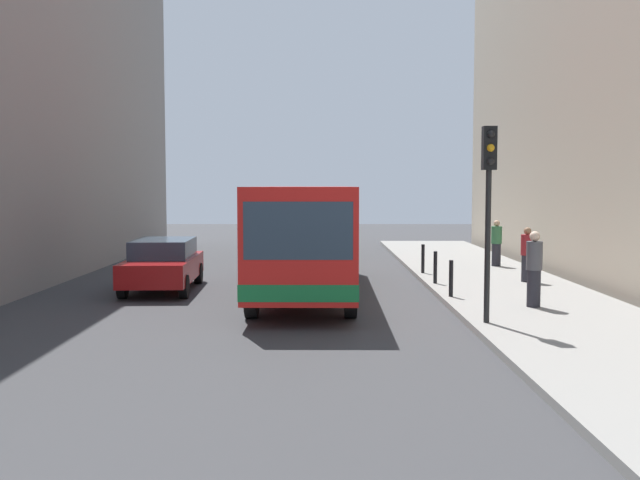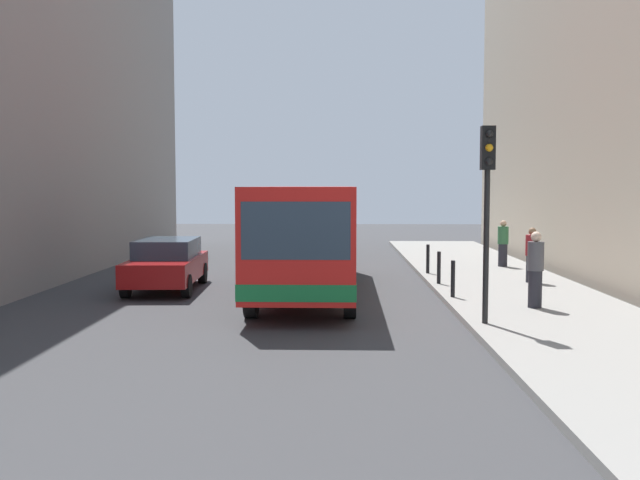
# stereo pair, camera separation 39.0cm
# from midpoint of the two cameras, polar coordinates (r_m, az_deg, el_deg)

# --- Properties ---
(ground_plane) EXTENTS (80.00, 80.00, 0.00)m
(ground_plane) POSITION_cam_midpoint_polar(r_m,az_deg,el_deg) (18.42, 0.54, -5.19)
(ground_plane) COLOR #38383A
(sidewalk) EXTENTS (4.40, 40.00, 0.15)m
(sidewalk) POSITION_cam_midpoint_polar(r_m,az_deg,el_deg) (19.12, 17.00, -4.81)
(sidewalk) COLOR gray
(sidewalk) RESTS_ON ground
(bus) EXTENTS (2.64, 11.05, 3.00)m
(bus) POSITION_cam_midpoint_polar(r_m,az_deg,el_deg) (20.59, -0.34, 0.63)
(bus) COLOR red
(bus) RESTS_ON ground
(car_beside_bus) EXTENTS (2.00, 4.47, 1.48)m
(car_beside_bus) POSITION_cam_midpoint_polar(r_m,az_deg,el_deg) (21.62, -11.36, -1.78)
(car_beside_bus) COLOR maroon
(car_beside_bus) RESTS_ON ground
(car_behind_bus) EXTENTS (1.90, 4.42, 1.48)m
(car_behind_bus) POSITION_cam_midpoint_polar(r_m,az_deg,el_deg) (30.74, -0.86, 0.06)
(car_behind_bus) COLOR black
(car_behind_bus) RESTS_ON ground
(traffic_light) EXTENTS (0.28, 0.33, 4.10)m
(traffic_light) POSITION_cam_midpoint_polar(r_m,az_deg,el_deg) (15.53, 13.64, 4.07)
(traffic_light) COLOR black
(traffic_light) RESTS_ON sidewalk
(bollard_near) EXTENTS (0.11, 0.11, 0.95)m
(bollard_near) POSITION_cam_midpoint_polar(r_m,az_deg,el_deg) (19.23, 10.91, -2.99)
(bollard_near) COLOR black
(bollard_near) RESTS_ON sidewalk
(bollard_mid) EXTENTS (0.11, 0.11, 0.95)m
(bollard_mid) POSITION_cam_midpoint_polar(r_m,az_deg,el_deg) (21.77, 9.78, -2.14)
(bollard_mid) COLOR black
(bollard_mid) RESTS_ON sidewalk
(bollard_far) EXTENTS (0.11, 0.11, 0.95)m
(bollard_far) POSITION_cam_midpoint_polar(r_m,az_deg,el_deg) (24.32, 8.88, -1.47)
(bollard_far) COLOR black
(bollard_far) RESTS_ON sidewalk
(pedestrian_near_signal) EXTENTS (0.38, 0.38, 1.80)m
(pedestrian_near_signal) POSITION_cam_midpoint_polar(r_m,az_deg,el_deg) (17.98, 17.07, -2.22)
(pedestrian_near_signal) COLOR #26262D
(pedestrian_near_signal) RESTS_ON sidewalk
(pedestrian_mid_sidewalk) EXTENTS (0.38, 0.38, 1.64)m
(pedestrian_mid_sidewalk) POSITION_cam_midpoint_polar(r_m,az_deg,el_deg) (22.68, 16.68, -1.14)
(pedestrian_mid_sidewalk) COLOR #26262D
(pedestrian_mid_sidewalk) RESTS_ON sidewalk
(pedestrian_far_sidewalk) EXTENTS (0.38, 0.38, 1.65)m
(pedestrian_far_sidewalk) POSITION_cam_midpoint_polar(r_m,az_deg,el_deg) (26.90, 14.50, -0.27)
(pedestrian_far_sidewalk) COLOR #26262D
(pedestrian_far_sidewalk) RESTS_ON sidewalk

